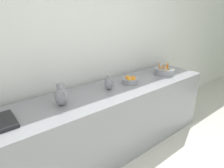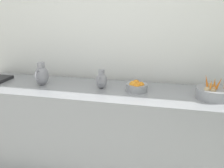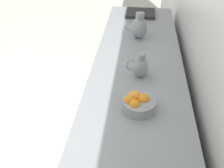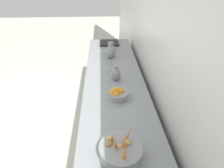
% 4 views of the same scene
% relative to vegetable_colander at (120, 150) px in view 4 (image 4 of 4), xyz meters
% --- Properties ---
extents(ground_plane, '(15.96, 15.96, 0.00)m').
position_rel_vegetable_colander_xyz_m(ground_plane, '(1.44, -0.92, -0.99)').
color(ground_plane, beige).
extents(tile_wall_left, '(0.10, 8.96, 3.00)m').
position_rel_vegetable_colander_xyz_m(tile_wall_left, '(-0.51, -0.55, 0.51)').
color(tile_wall_left, white).
rests_on(tile_wall_left, ground_plane).
extents(prep_counter, '(0.74, 3.14, 0.94)m').
position_rel_vegetable_colander_xyz_m(prep_counter, '(-0.03, -1.05, -0.52)').
color(prep_counter, gray).
rests_on(prep_counter, ground_plane).
extents(vegetable_colander, '(0.32, 0.32, 0.22)m').
position_rel_vegetable_colander_xyz_m(vegetable_colander, '(0.00, 0.00, 0.00)').
color(vegetable_colander, gray).
rests_on(vegetable_colander, prep_counter).
extents(orange_bowl, '(0.22, 0.22, 0.11)m').
position_rel_vegetable_colander_xyz_m(orange_bowl, '(-0.04, -0.72, -0.01)').
color(orange_bowl, gray).
rests_on(orange_bowl, prep_counter).
extents(metal_pitcher_tall, '(0.21, 0.15, 0.25)m').
position_rel_vegetable_colander_xyz_m(metal_pitcher_tall, '(-0.02, -1.75, 0.06)').
color(metal_pitcher_tall, gray).
rests_on(metal_pitcher_tall, prep_counter).
extents(metal_pitcher_short, '(0.17, 0.12, 0.20)m').
position_rel_vegetable_colander_xyz_m(metal_pitcher_short, '(-0.05, -1.09, 0.03)').
color(metal_pitcher_short, gray).
rests_on(metal_pitcher_short, prep_counter).
extents(counter_sink_basin, '(0.34, 0.30, 0.04)m').
position_rel_vegetable_colander_xyz_m(counter_sink_basin, '(-0.02, -2.38, -0.04)').
color(counter_sink_basin, '#232326').
rests_on(counter_sink_basin, prep_counter).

